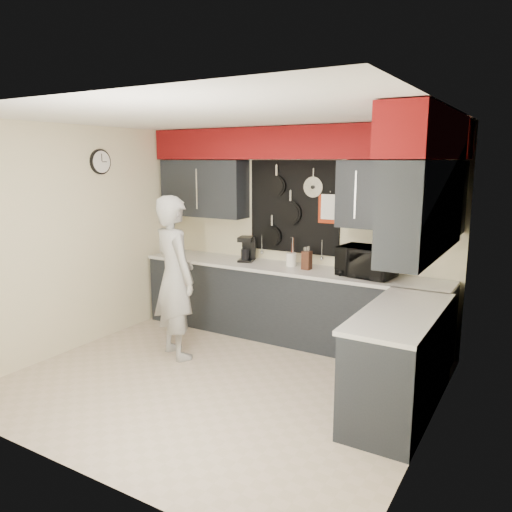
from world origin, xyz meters
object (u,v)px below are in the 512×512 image
Objects in this scene: utensil_crock at (291,259)px; person at (175,277)px; microwave at (367,262)px; coffee_maker at (247,248)px; knife_block at (307,260)px.

utensil_crock is 1.46m from person.
person is at bearing -141.48° from microwave.
microwave is at bearing -3.58° from utensil_crock.
microwave is 1.88× the size of coffee_maker.
knife_block is at bearing -171.92° from microwave.
utensil_crock is 0.63m from coffee_maker.
utensil_crock is 0.09× the size of person.
coffee_maker is at bearing -75.90° from person.
knife_block is (-0.73, -0.02, -0.06)m from microwave.
person is (-0.85, -1.19, -0.09)m from utensil_crock.
person is (-1.10, -1.11, -0.12)m from knife_block.
coffee_maker is (-0.87, 0.05, 0.06)m from knife_block.
utensil_crock is at bearing -176.71° from microwave.
microwave is 0.73m from knife_block.
knife_block reaches higher than utensil_crock.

